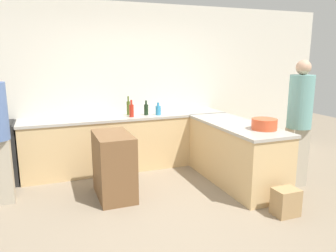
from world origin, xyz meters
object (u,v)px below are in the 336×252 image
(paper_bag, at_px, (286,202))
(mixing_bowl, at_px, (264,124))
(hot_sauce_bottle, at_px, (131,110))
(dish_soap_bottle, at_px, (158,110))
(person_at_peninsula, at_px, (299,119))
(island_table, at_px, (114,165))
(olive_oil_bottle, at_px, (128,108))
(wine_bottle_dark, at_px, (146,109))

(paper_bag, bearing_deg, mixing_bowl, 78.52)
(mixing_bowl, height_order, hot_sauce_bottle, hot_sauce_bottle)
(dish_soap_bottle, height_order, person_at_peninsula, person_at_peninsula)
(island_table, relative_size, person_at_peninsula, 0.48)
(dish_soap_bottle, xyz_separation_m, person_at_peninsula, (1.54, -1.52, 0.01))
(mixing_bowl, distance_m, hot_sauce_bottle, 2.07)
(olive_oil_bottle, bearing_deg, hot_sauce_bottle, -90.19)
(dish_soap_bottle, relative_size, person_at_peninsula, 0.12)
(hot_sauce_bottle, height_order, person_at_peninsula, person_at_peninsula)
(hot_sauce_bottle, relative_size, person_at_peninsula, 0.15)
(wine_bottle_dark, bearing_deg, mixing_bowl, -54.80)
(wine_bottle_dark, xyz_separation_m, olive_oil_bottle, (-0.27, 0.11, 0.03))
(olive_oil_bottle, bearing_deg, dish_soap_bottle, -22.23)
(mixing_bowl, bearing_deg, hot_sauce_bottle, 132.72)
(hot_sauce_bottle, height_order, paper_bag, hot_sauce_bottle)
(island_table, xyz_separation_m, olive_oil_bottle, (0.50, 1.12, 0.58))
(dish_soap_bottle, height_order, paper_bag, dish_soap_bottle)
(island_table, xyz_separation_m, dish_soap_bottle, (0.95, 0.93, 0.54))
(mixing_bowl, bearing_deg, wine_bottle_dark, 125.20)
(mixing_bowl, bearing_deg, olive_oil_bottle, 129.20)
(dish_soap_bottle, distance_m, paper_bag, 2.47)
(island_table, bearing_deg, person_at_peninsula, -13.16)
(mixing_bowl, relative_size, person_at_peninsula, 0.19)
(olive_oil_bottle, relative_size, paper_bag, 0.95)
(wine_bottle_dark, height_order, paper_bag, wine_bottle_dark)
(island_table, distance_m, hot_sauce_bottle, 1.19)
(wine_bottle_dark, xyz_separation_m, person_at_peninsula, (1.72, -1.59, -0.00))
(island_table, height_order, olive_oil_bottle, olive_oil_bottle)
(mixing_bowl, xyz_separation_m, hot_sauce_bottle, (-1.40, 1.52, 0.04))
(wine_bottle_dark, relative_size, olive_oil_bottle, 0.78)
(person_at_peninsula, bearing_deg, paper_bag, -137.19)
(paper_bag, bearing_deg, island_table, 144.60)
(olive_oil_bottle, xyz_separation_m, paper_bag, (1.27, -2.37, -0.85))
(dish_soap_bottle, bearing_deg, island_table, -135.49)
(island_table, distance_m, dish_soap_bottle, 1.44)
(hot_sauce_bottle, bearing_deg, mixing_bowl, -47.28)
(person_at_peninsula, xyz_separation_m, paper_bag, (-0.72, -0.67, -0.81))
(person_at_peninsula, height_order, paper_bag, person_at_peninsula)
(mixing_bowl, height_order, person_at_peninsula, person_at_peninsula)
(person_at_peninsula, bearing_deg, dish_soap_bottle, 135.42)
(person_at_peninsula, bearing_deg, hot_sauce_bottle, 143.00)
(dish_soap_bottle, xyz_separation_m, paper_bag, (0.81, -2.19, -0.81))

